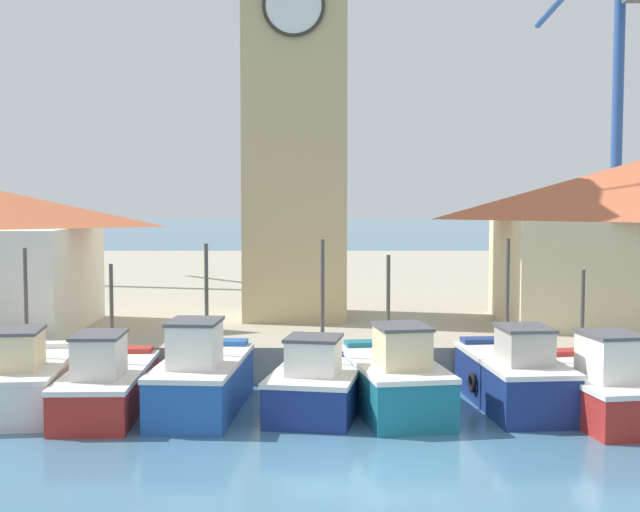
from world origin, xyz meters
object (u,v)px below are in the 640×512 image
at_px(fishing_boat_left_inner, 106,384).
at_px(clock_tower, 295,88).
at_px(fishing_boat_right_outer, 594,387).
at_px(fishing_boat_left_outer, 22,380).
at_px(fishing_boat_center, 318,384).
at_px(fishing_boat_mid_right, 394,379).
at_px(port_crane_near, 613,147).
at_px(fishing_boat_mid_left, 201,379).
at_px(fishing_boat_right_inner, 513,377).

height_order(fishing_boat_left_inner, clock_tower, clock_tower).
bearing_deg(fishing_boat_right_outer, fishing_boat_left_outer, 177.31).
bearing_deg(fishing_boat_center, fishing_boat_left_inner, 180.00).
relative_size(fishing_boat_left_outer, clock_tower, 0.30).
bearing_deg(fishing_boat_center, clock_tower, 95.03).
bearing_deg(fishing_boat_right_outer, fishing_boat_mid_right, 174.48).
xyz_separation_m(fishing_boat_right_outer, clock_tower, (-7.51, 9.60, 8.26)).
bearing_deg(port_crane_near, fishing_boat_mid_right, -118.88).
bearing_deg(fishing_boat_mid_right, fishing_boat_right_outer, -5.52).
distance_m(fishing_boat_center, clock_tower, 12.39).
bearing_deg(fishing_boat_mid_left, fishing_boat_left_outer, 176.84).
height_order(fishing_boat_mid_left, port_crane_near, port_crane_near).
bearing_deg(fishing_boat_mid_right, fishing_boat_left_inner, -179.62).
distance_m(fishing_boat_mid_left, fishing_boat_right_outer, 9.60).
height_order(fishing_boat_left_outer, fishing_boat_right_outer, fishing_boat_left_outer).
bearing_deg(port_crane_near, clock_tower, -137.31).
relative_size(fishing_boat_mid_right, port_crane_near, 0.29).
xyz_separation_m(fishing_boat_left_inner, fishing_boat_right_inner, (10.18, 0.45, 0.08)).
bearing_deg(fishing_boat_right_outer, fishing_boat_right_inner, 153.85).
distance_m(fishing_boat_mid_left, fishing_boat_mid_right, 4.76).
xyz_separation_m(fishing_boat_right_inner, port_crane_near, (9.97, 23.23, 6.90)).
xyz_separation_m(fishing_boat_mid_right, clock_tower, (-2.68, 9.14, 8.18)).
bearing_deg(fishing_boat_left_outer, fishing_boat_right_outer, -2.69).
distance_m(fishing_boat_left_outer, fishing_boat_mid_right, 9.30).
height_order(fishing_boat_left_outer, fishing_boat_mid_left, fishing_boat_mid_left).
distance_m(clock_tower, port_crane_near, 21.42).
bearing_deg(fishing_boat_center, fishing_boat_right_inner, 5.19).
bearing_deg(fishing_boat_right_inner, port_crane_near, 66.77).
relative_size(fishing_boat_right_outer, port_crane_near, 0.30).
bearing_deg(clock_tower, fishing_boat_left_inner, -115.78).
relative_size(fishing_boat_left_inner, port_crane_near, 0.30).
relative_size(fishing_boat_right_outer, clock_tower, 0.32).
height_order(fishing_boat_left_outer, fishing_boat_mid_right, fishing_boat_left_outer).
distance_m(fishing_boat_right_outer, clock_tower, 14.73).
bearing_deg(fishing_boat_mid_right, fishing_boat_left_outer, 178.78).
bearing_deg(fishing_boat_left_outer, fishing_boat_left_inner, -6.43).
height_order(fishing_boat_center, fishing_boat_right_inner, fishing_boat_center).
bearing_deg(fishing_boat_left_inner, clock_tower, 64.22).
distance_m(fishing_boat_left_outer, clock_tower, 13.83).
bearing_deg(fishing_boat_left_inner, fishing_boat_left_outer, 173.57).
relative_size(fishing_boat_center, fishing_boat_mid_right, 0.88).
xyz_separation_m(fishing_boat_left_outer, fishing_boat_right_inner, (12.37, 0.20, 0.04)).
relative_size(fishing_boat_center, clock_tower, 0.27).
height_order(fishing_boat_left_inner, fishing_boat_mid_right, fishing_boat_mid_right).
bearing_deg(fishing_boat_mid_right, fishing_boat_right_inner, 7.46).
relative_size(fishing_boat_left_outer, fishing_boat_mid_left, 1.01).
distance_m(fishing_boat_right_inner, port_crane_near, 26.21).
bearing_deg(fishing_boat_left_inner, fishing_boat_mid_right, 0.38).
height_order(fishing_boat_right_inner, port_crane_near, port_crane_near).
height_order(clock_tower, port_crane_near, port_crane_near).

